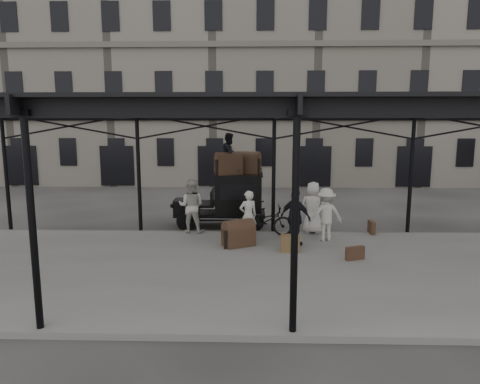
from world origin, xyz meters
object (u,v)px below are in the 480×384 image
object	(u,v)px
bicycle	(264,221)
steamer_trunk_roof_near	(228,165)
taxi	(231,198)
porter_left	(248,216)
porter_official	(295,218)
steamer_trunk_platform	(238,235)

from	to	relation	value
bicycle	steamer_trunk_roof_near	distance (m)	2.81
taxi	porter_left	size ratio (longest dim) A/B	2.10
porter_left	steamer_trunk_roof_near	xyz separation A→B (m)	(-0.80, 2.25, 1.52)
taxi	bicycle	xyz separation A→B (m)	(1.28, -1.88, -0.51)
taxi	porter_official	world-z (taller)	taxi
steamer_trunk_roof_near	steamer_trunk_platform	size ratio (longest dim) A/B	0.99
taxi	bicycle	bearing A→B (deg)	-55.72
porter_official	taxi	bearing A→B (deg)	-18.25
taxi	steamer_trunk_platform	xyz separation A→B (m)	(0.41, -3.16, -0.69)
porter_left	bicycle	bearing A→B (deg)	-153.60
porter_left	bicycle	size ratio (longest dim) A/B	0.84
porter_left	steamer_trunk_platform	distance (m)	0.89
porter_left	porter_official	bearing A→B (deg)	137.43
bicycle	steamer_trunk_platform	distance (m)	1.56
taxi	porter_official	size ratio (longest dim) A/B	1.94
porter_left	steamer_trunk_roof_near	world-z (taller)	steamer_trunk_roof_near
taxi	steamer_trunk_roof_near	size ratio (longest dim) A/B	3.69
porter_official	steamer_trunk_roof_near	xyz separation A→B (m)	(-2.36, 2.85, 1.45)
steamer_trunk_platform	taxi	bearing A→B (deg)	70.38
porter_left	bicycle	xyz separation A→B (m)	(0.56, 0.62, -0.32)
steamer_trunk_roof_near	porter_left	bearing A→B (deg)	-93.15
porter_official	steamer_trunk_roof_near	world-z (taller)	steamer_trunk_roof_near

